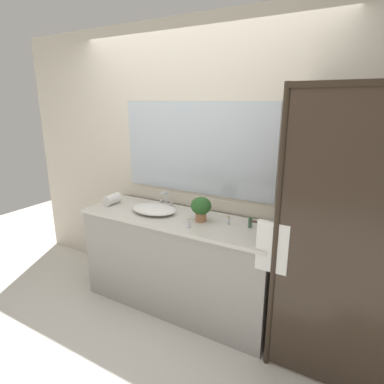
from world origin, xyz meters
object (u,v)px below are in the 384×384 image
Objects in this scene: faucet at (166,202)px; amenity_bottle_conditioner at (228,220)px; potted_plant at (201,207)px; rolled_towel_near_edge at (112,199)px; sink_basin at (154,209)px; amenity_bottle_lotion at (189,223)px; amenity_bottle_shampoo at (250,223)px.

faucet reaches higher than amenity_bottle_conditioner.
rolled_towel_near_edge is (-0.99, -0.03, -0.08)m from potted_plant.
potted_plant is at bearing 2.79° from sink_basin.
sink_basin is 0.49m from potted_plant.
faucet is 0.73m from amenity_bottle_conditioner.
rolled_towel_near_edge reaches higher than amenity_bottle_lotion.
amenity_bottle_conditioner is 0.98× the size of amenity_bottle_lotion.
faucet is 0.58m from amenity_bottle_lotion.
faucet is 0.80× the size of potted_plant.
amenity_bottle_shampoo is 1.13× the size of amenity_bottle_conditioner.
amenity_bottle_conditioner is (0.72, -0.13, -0.01)m from faucet.
amenity_bottle_conditioner reaches higher than sink_basin.
potted_plant is 0.43m from amenity_bottle_shampoo.
rolled_towel_near_edge is (-0.51, -0.19, -0.00)m from faucet.
amenity_bottle_shampoo is 1.11× the size of amenity_bottle_lotion.
faucet reaches higher than amenity_bottle_shampoo.
potted_plant reaches higher than amenity_bottle_shampoo.
amenity_bottle_conditioner is (-0.18, -0.03, -0.00)m from amenity_bottle_shampoo.
sink_basin is 5.76× the size of amenity_bottle_lotion.
amenity_bottle_lotion reaches higher than amenity_bottle_conditioner.
potted_plant reaches higher than rolled_towel_near_edge.
potted_plant is (0.48, 0.02, 0.09)m from sink_basin.
faucet is 0.90m from amenity_bottle_shampoo.
amenity_bottle_shampoo is at bearing 9.53° from potted_plant.
faucet reaches higher than sink_basin.
potted_plant is at bearing -19.44° from faucet.
rolled_towel_near_edge is at bearing 171.00° from amenity_bottle_lotion.
amenity_bottle_lotion is (-0.01, -0.18, -0.09)m from potted_plant.
amenity_bottle_shampoo is at bearing 5.94° from sink_basin.
amenity_bottle_lotion is at bearing -138.33° from amenity_bottle_conditioner.
sink_basin is 0.19m from faucet.
amenity_bottle_lotion is (0.47, -0.16, 0.00)m from sink_basin.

